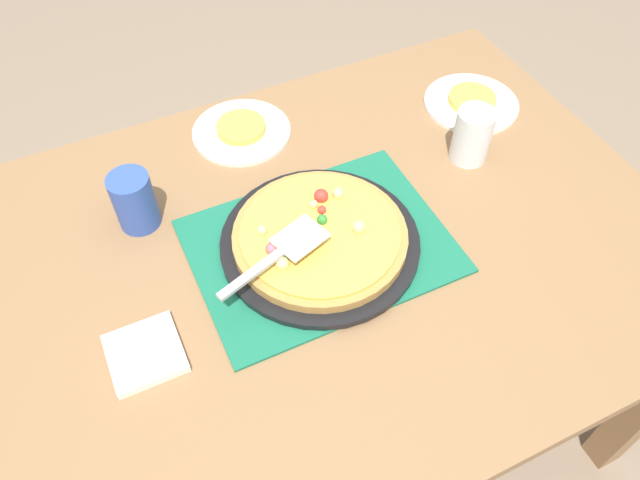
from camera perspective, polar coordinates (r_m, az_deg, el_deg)
The scene contains 13 objects.
ground_plane at distance 1.82m, azimuth 0.00°, elevation -15.43°, with size 8.00×8.00×0.00m, color #84705B.
dining_table at distance 1.26m, azimuth 0.00°, elevation -3.70°, with size 1.40×1.00×0.75m.
placemat at distance 1.17m, azimuth 0.00°, elevation -0.52°, with size 0.48×0.36×0.01m, color #196B4C.
pizza_pan at distance 1.17m, azimuth 0.00°, elevation -0.22°, with size 0.38×0.38×0.01m, color black.
pizza at distance 1.15m, azimuth -0.03°, elevation 0.44°, with size 0.33×0.33×0.05m.
plate_near_left at distance 1.41m, azimuth -7.29°, elevation 9.94°, with size 0.22×0.22×0.01m, color white.
plate_far_right at distance 1.52m, azimuth 13.85°, elevation 12.21°, with size 0.22×0.22×0.01m, color white.
served_slice_left at distance 1.40m, azimuth -7.35°, elevation 10.34°, with size 0.11×0.11×0.02m, color #EAB747.
served_slice_right at distance 1.51m, azimuth 13.94°, elevation 12.59°, with size 0.11×0.11×0.02m, color #EAB747.
cup_far at distance 1.22m, azimuth -16.86°, elevation 3.48°, with size 0.08×0.08×0.12m, color #3351AD.
cup_corner at distance 1.34m, azimuth 13.95°, elevation 9.40°, with size 0.08×0.08×0.12m, color white.
pizza_server at distance 1.08m, azimuth -3.71°, elevation -1.17°, with size 0.23×0.12×0.01m.
napkin_stack at distance 1.08m, azimuth -15.92°, elevation -10.10°, with size 0.12×0.12×0.02m, color white.
Camera 1 is at (-0.31, -0.66, 1.67)m, focal length 34.46 mm.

